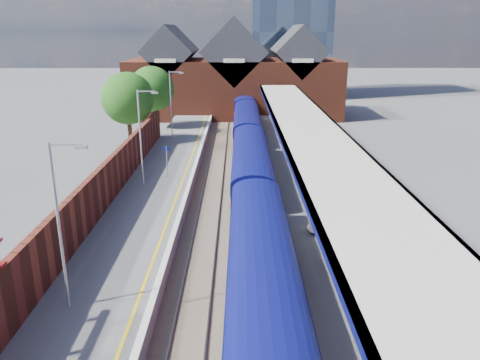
% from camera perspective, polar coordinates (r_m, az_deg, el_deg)
% --- Properties ---
extents(ground, '(240.00, 240.00, 0.00)m').
position_cam_1_polar(ground, '(42.55, -0.92, 1.47)').
color(ground, '#5B5B5E').
rests_on(ground, ground).
extents(ballast_bed, '(6.00, 76.00, 0.06)m').
position_cam_1_polar(ballast_bed, '(33.06, -1.10, -3.33)').
color(ballast_bed, '#473D33').
rests_on(ballast_bed, ground).
extents(rails, '(4.51, 76.00, 0.14)m').
position_cam_1_polar(rails, '(33.03, -1.10, -3.19)').
color(rails, slate).
rests_on(rails, ground).
extents(left_platform, '(5.00, 76.00, 1.00)m').
position_cam_1_polar(left_platform, '(33.43, -10.58, -2.54)').
color(left_platform, '#565659').
rests_on(left_platform, ground).
extents(right_platform, '(6.00, 76.00, 1.00)m').
position_cam_1_polar(right_platform, '(33.35, 9.27, -2.52)').
color(right_platform, '#565659').
rests_on(right_platform, ground).
extents(coping_left, '(0.30, 76.00, 0.05)m').
position_cam_1_polar(coping_left, '(32.91, -6.60, -1.70)').
color(coping_left, silver).
rests_on(coping_left, left_platform).
extents(coping_right, '(0.30, 76.00, 0.05)m').
position_cam_1_polar(coping_right, '(32.82, 4.40, -1.69)').
color(coping_right, silver).
rests_on(coping_right, right_platform).
extents(yellow_line, '(0.14, 76.00, 0.01)m').
position_cam_1_polar(yellow_line, '(32.99, -7.64, -1.73)').
color(yellow_line, yellow).
rests_on(yellow_line, left_platform).
extents(train, '(2.93, 65.92, 3.45)m').
position_cam_1_polar(train, '(43.98, 1.05, 4.86)').
color(train, '#0D105D').
rests_on(train, ground).
extents(canopy, '(4.50, 52.00, 4.48)m').
position_cam_1_polar(canopy, '(33.84, 8.27, 6.20)').
color(canopy, '#0F1257').
rests_on(canopy, right_platform).
extents(lamp_post_b, '(1.48, 0.18, 7.00)m').
position_cam_1_polar(lamp_post_b, '(19.46, -20.93, -4.32)').
color(lamp_post_b, '#A5A8AA').
rests_on(lamp_post_b, left_platform).
extents(lamp_post_c, '(1.48, 0.18, 7.00)m').
position_cam_1_polar(lamp_post_c, '(34.26, -11.86, 5.70)').
color(lamp_post_c, '#A5A8AA').
rests_on(lamp_post_c, left_platform).
extents(lamp_post_d, '(1.48, 0.18, 7.00)m').
position_cam_1_polar(lamp_post_d, '(49.81, -8.29, 9.56)').
color(lamp_post_d, '#A5A8AA').
rests_on(lamp_post_d, left_platform).
extents(platform_sign, '(0.55, 0.08, 2.50)m').
position_cam_1_polar(platform_sign, '(36.46, -8.93, 2.86)').
color(platform_sign, '#A5A8AA').
rests_on(platform_sign, left_platform).
extents(brick_wall, '(0.35, 50.00, 3.86)m').
position_cam_1_polar(brick_wall, '(27.53, -18.46, -3.32)').
color(brick_wall, maroon).
rests_on(brick_wall, left_platform).
extents(station_building, '(30.00, 12.12, 13.78)m').
position_cam_1_polar(station_building, '(69.15, -0.69, 12.36)').
color(station_building, maroon).
rests_on(station_building, ground).
extents(tree_near, '(5.20, 5.20, 8.10)m').
position_cam_1_polar(tree_near, '(48.44, -13.38, 9.47)').
color(tree_near, '#382314').
rests_on(tree_near, ground).
extents(tree_far, '(5.20, 5.20, 8.10)m').
position_cam_1_polar(tree_far, '(56.02, -10.57, 10.71)').
color(tree_far, '#382314').
rests_on(tree_far, ground).
extents(parked_car_silver, '(4.64, 2.88, 1.44)m').
position_cam_1_polar(parked_car_silver, '(26.65, 13.14, -5.24)').
color(parked_car_silver, silver).
rests_on(parked_car_silver, right_platform).
extents(parked_car_dark, '(4.95, 2.87, 1.35)m').
position_cam_1_polar(parked_car_dark, '(23.07, 17.16, -9.46)').
color(parked_car_dark, black).
rests_on(parked_car_dark, right_platform).
extents(parked_car_blue, '(4.60, 2.80, 1.19)m').
position_cam_1_polar(parked_car_blue, '(38.78, 11.67, 1.93)').
color(parked_car_blue, navy).
rests_on(parked_car_blue, right_platform).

